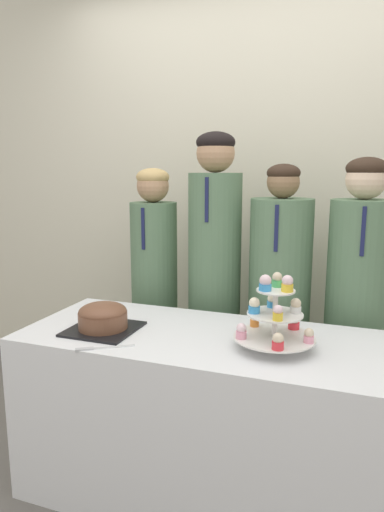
% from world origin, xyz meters
% --- Properties ---
extents(wall_back, '(9.00, 0.06, 2.70)m').
position_xyz_m(wall_back, '(0.00, 1.42, 1.35)').
color(wall_back, beige).
rests_on(wall_back, ground_plane).
extents(table, '(1.55, 0.64, 0.73)m').
position_xyz_m(table, '(0.00, 0.32, 0.36)').
color(table, white).
rests_on(table, ground_plane).
extents(round_cake, '(0.28, 0.28, 0.12)m').
position_xyz_m(round_cake, '(-0.44, 0.23, 0.78)').
color(round_cake, black).
rests_on(round_cake, table).
extents(cake_knife, '(0.20, 0.14, 0.01)m').
position_xyz_m(cake_knife, '(-0.36, 0.04, 0.73)').
color(cake_knife, silver).
rests_on(cake_knife, table).
extents(cupcake_stand, '(0.31, 0.31, 0.29)m').
position_xyz_m(cupcake_stand, '(0.28, 0.28, 0.85)').
color(cupcake_stand, silver).
rests_on(cupcake_stand, table).
extents(student_0, '(0.26, 0.26, 1.41)m').
position_xyz_m(student_0, '(-0.50, 0.90, 0.68)').
color(student_0, '#567556').
rests_on(student_0, ground_plane).
extents(student_1, '(0.28, 0.28, 1.59)m').
position_xyz_m(student_1, '(-0.15, 0.90, 0.77)').
color(student_1, '#567556').
rests_on(student_1, ground_plane).
extents(student_2, '(0.31, 0.32, 1.43)m').
position_xyz_m(student_2, '(0.20, 0.90, 0.67)').
color(student_2, '#567556').
rests_on(student_2, ground_plane).
extents(student_3, '(0.31, 0.31, 1.46)m').
position_xyz_m(student_3, '(0.58, 0.90, 0.69)').
color(student_3, '#567556').
rests_on(student_3, ground_plane).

